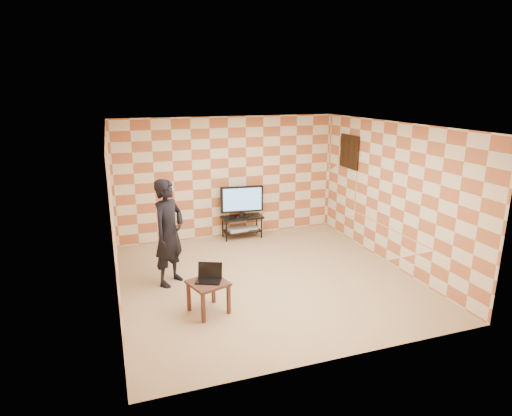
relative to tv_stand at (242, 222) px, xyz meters
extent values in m
plane|color=tan|center=(-0.22, -2.22, -0.36)|extent=(5.00, 5.00, 0.00)
cube|color=beige|center=(-0.22, 0.28, 0.99)|extent=(5.00, 0.02, 2.70)
cube|color=beige|center=(-0.22, -4.72, 0.99)|extent=(5.00, 0.02, 2.70)
cube|color=beige|center=(-2.72, -2.22, 0.99)|extent=(0.02, 5.00, 2.70)
cube|color=beige|center=(2.28, -2.22, 0.99)|extent=(0.02, 5.00, 2.70)
cube|color=white|center=(-0.22, -2.22, 2.34)|extent=(5.00, 5.00, 0.02)
cube|color=black|center=(2.25, -0.67, 1.59)|extent=(0.04, 0.72, 0.72)
cube|color=black|center=(2.25, -0.67, 1.59)|extent=(0.04, 0.03, 0.68)
cube|color=black|center=(2.25, -0.67, 1.59)|extent=(0.04, 0.68, 0.03)
cube|color=black|center=(0.00, 0.00, 0.12)|extent=(0.93, 0.42, 0.04)
cube|color=black|center=(0.00, 0.00, -0.20)|extent=(0.84, 0.37, 0.03)
cylinder|color=black|center=(-0.41, -0.17, -0.11)|extent=(0.03, 0.03, 0.50)
cylinder|color=black|center=(-0.41, 0.17, -0.11)|extent=(0.03, 0.03, 0.50)
cylinder|color=black|center=(0.41, -0.17, -0.11)|extent=(0.03, 0.03, 0.50)
cylinder|color=black|center=(0.41, 0.17, -0.11)|extent=(0.03, 0.03, 0.50)
cube|color=black|center=(0.00, 0.00, 0.15)|extent=(0.30, 0.21, 0.03)
cube|color=black|center=(0.00, 0.00, 0.21)|extent=(0.08, 0.06, 0.08)
cube|color=black|center=(0.00, 0.00, 0.54)|extent=(0.96, 0.17, 0.59)
cube|color=#4E8AC1|center=(0.00, -0.03, 0.54)|extent=(0.86, 0.11, 0.51)
cube|color=#ADADAF|center=(-0.11, 0.01, -0.16)|extent=(0.47, 0.36, 0.07)
cube|color=silver|center=(0.26, 0.03, -0.17)|extent=(0.23, 0.17, 0.05)
cube|color=#371F18|center=(-1.46, -3.06, 0.12)|extent=(0.66, 0.66, 0.04)
cube|color=#371F18|center=(-1.60, -3.34, -0.13)|extent=(0.06, 0.06, 0.46)
cube|color=#371F18|center=(-1.74, -2.92, -0.13)|extent=(0.06, 0.06, 0.46)
cube|color=#371F18|center=(-1.18, -3.20, -0.13)|extent=(0.06, 0.06, 0.46)
cube|color=#371F18|center=(-1.32, -2.78, -0.13)|extent=(0.06, 0.06, 0.46)
cube|color=black|center=(-1.45, -3.04, 0.15)|extent=(0.44, 0.39, 0.02)
cube|color=black|center=(-1.39, -2.92, 0.26)|extent=(0.36, 0.21, 0.24)
imported|color=black|center=(-1.85, -1.85, 0.56)|extent=(0.79, 0.79, 1.85)
camera|label=1|loc=(-2.65, -8.81, 2.92)|focal=30.00mm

